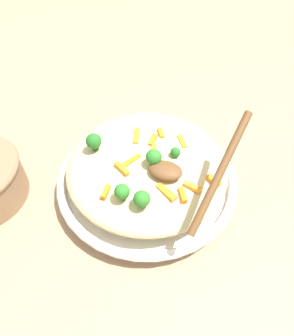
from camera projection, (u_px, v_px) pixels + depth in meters
ground_plane at (147, 186)px, 0.61m from camera, size 2.40×2.40×0.00m
serving_bowl at (147, 180)px, 0.59m from camera, size 0.34×0.34×0.04m
pasta_mound at (147, 166)px, 0.56m from camera, size 0.29×0.29×0.06m
carrot_piece_0 at (106, 192)px, 0.49m from camera, size 0.01×0.03×0.01m
carrot_piece_1 at (167, 171)px, 0.51m from camera, size 0.01×0.03×0.01m
carrot_piece_2 at (193, 187)px, 0.50m from camera, size 0.03×0.02×0.01m
carrot_piece_3 at (183, 195)px, 0.49m from camera, size 0.02×0.03×0.01m
carrot_piece_4 at (166, 192)px, 0.49m from camera, size 0.04×0.03×0.01m
carrot_piece_5 at (153, 140)px, 0.56m from camera, size 0.01×0.03×0.01m
carrot_piece_6 at (131, 162)px, 0.53m from camera, size 0.03×0.04×0.01m
carrot_piece_7 at (137, 136)px, 0.57m from camera, size 0.02×0.04×0.01m
carrot_piece_8 at (152, 151)px, 0.54m from camera, size 0.01×0.03×0.01m
carrot_piece_9 at (122, 169)px, 0.52m from camera, size 0.03×0.02×0.01m
carrot_piece_10 at (182, 142)px, 0.57m from camera, size 0.03×0.03×0.01m
carrot_piece_11 at (161, 133)px, 0.58m from camera, size 0.02×0.03×0.01m
carrot_piece_12 at (214, 180)px, 0.51m from camera, size 0.03×0.02×0.01m
broccoli_floret_0 at (94, 141)px, 0.54m from camera, size 0.03×0.03×0.04m
broccoli_floret_1 at (154, 157)px, 0.51m from camera, size 0.03×0.03×0.03m
broccoli_floret_2 at (142, 199)px, 0.47m from camera, size 0.03×0.03×0.03m
broccoli_floret_3 at (122, 192)px, 0.47m from camera, size 0.02×0.02×0.03m
broccoli_floret_4 at (175, 152)px, 0.53m from camera, size 0.02×0.02×0.02m
serving_spoon at (186, 171)px, 0.48m from camera, size 0.14×0.18×0.11m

